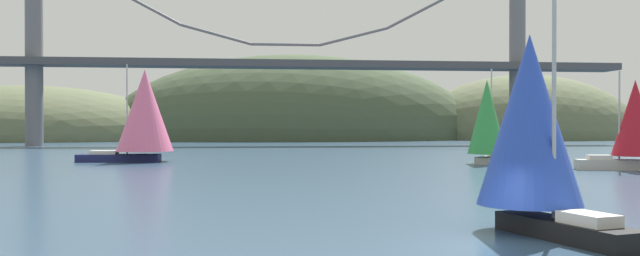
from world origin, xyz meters
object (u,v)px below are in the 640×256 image
(sailboat_green_sail, at_px, (487,120))
(sailboat_blue_spinnaker, at_px, (532,127))
(sailboat_pink_spinnaker, at_px, (143,113))
(sailboat_crimson_sail, at_px, (633,122))

(sailboat_green_sail, bearing_deg, sailboat_blue_spinnaker, -108.54)
(sailboat_pink_spinnaker, distance_m, sailboat_green_sail, 32.75)
(sailboat_crimson_sail, bearing_deg, sailboat_pink_spinnaker, 157.82)
(sailboat_green_sail, distance_m, sailboat_blue_spinnaker, 39.23)
(sailboat_pink_spinnaker, height_order, sailboat_green_sail, sailboat_pink_spinnaker)
(sailboat_crimson_sail, bearing_deg, sailboat_blue_spinnaker, -126.84)
(sailboat_crimson_sail, height_order, sailboat_blue_spinnaker, sailboat_crimson_sail)
(sailboat_green_sail, bearing_deg, sailboat_pink_spinnaker, 166.68)
(sailboat_crimson_sail, relative_size, sailboat_blue_spinnaker, 1.02)
(sailboat_green_sail, height_order, sailboat_blue_spinnaker, sailboat_green_sail)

